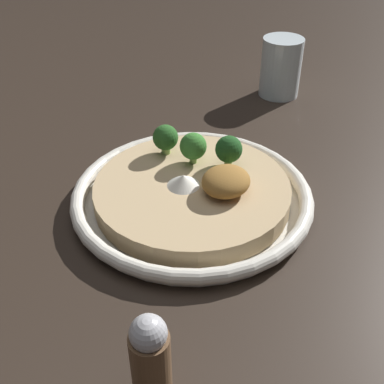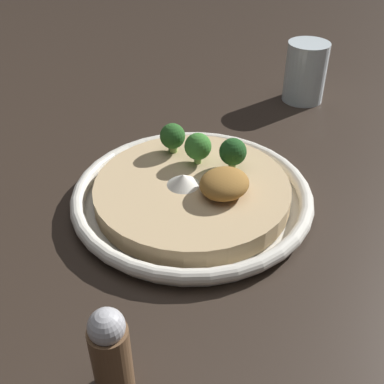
{
  "view_description": "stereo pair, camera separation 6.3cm",
  "coord_description": "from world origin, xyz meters",
  "px_view_note": "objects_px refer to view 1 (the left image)",
  "views": [
    {
      "loc": [
        -0.44,
        -0.26,
        0.39
      ],
      "look_at": [
        0.0,
        0.0,
        0.02
      ],
      "focal_mm": 45.0,
      "sensor_mm": 36.0,
      "label": 1
    },
    {
      "loc": [
        -0.4,
        -0.31,
        0.39
      ],
      "look_at": [
        0.0,
        0.0,
        0.02
      ],
      "focal_mm": 45.0,
      "sensor_mm": 36.0,
      "label": 2
    }
  ],
  "objects_px": {
    "broccoli_back_right": "(165,138)",
    "pepper_shaker": "(150,359)",
    "broccoli_right": "(193,147)",
    "risotto_bowl": "(192,194)",
    "broccoli_front_right": "(229,150)",
    "drinking_glass": "(281,67)"
  },
  "relations": [
    {
      "from": "broccoli_back_right",
      "to": "pepper_shaker",
      "type": "distance_m",
      "value": 0.35
    },
    {
      "from": "broccoli_back_right",
      "to": "broccoli_right",
      "type": "relative_size",
      "value": 0.97
    },
    {
      "from": "broccoli_right",
      "to": "pepper_shaker",
      "type": "height_order",
      "value": "pepper_shaker"
    },
    {
      "from": "risotto_bowl",
      "to": "pepper_shaker",
      "type": "distance_m",
      "value": 0.28
    },
    {
      "from": "broccoli_back_right",
      "to": "broccoli_right",
      "type": "height_order",
      "value": "broccoli_right"
    },
    {
      "from": "broccoli_back_right",
      "to": "broccoli_front_right",
      "type": "bearing_deg",
      "value": -79.89
    },
    {
      "from": "risotto_bowl",
      "to": "pepper_shaker",
      "type": "relative_size",
      "value": 3.22
    },
    {
      "from": "risotto_bowl",
      "to": "broccoli_right",
      "type": "xyz_separation_m",
      "value": [
        0.05,
        0.03,
        0.04
      ]
    },
    {
      "from": "broccoli_back_right",
      "to": "drinking_glass",
      "type": "height_order",
      "value": "drinking_glass"
    },
    {
      "from": "risotto_bowl",
      "to": "broccoli_back_right",
      "type": "relative_size",
      "value": 7.34
    },
    {
      "from": "risotto_bowl",
      "to": "broccoli_front_right",
      "type": "bearing_deg",
      "value": -17.43
    },
    {
      "from": "broccoli_right",
      "to": "drinking_glass",
      "type": "distance_m",
      "value": 0.33
    },
    {
      "from": "broccoli_right",
      "to": "drinking_glass",
      "type": "height_order",
      "value": "drinking_glass"
    },
    {
      "from": "broccoli_right",
      "to": "pepper_shaker",
      "type": "bearing_deg",
      "value": -155.44
    },
    {
      "from": "risotto_bowl",
      "to": "pepper_shaker",
      "type": "xyz_separation_m",
      "value": [
        -0.25,
        -0.11,
        0.03
      ]
    },
    {
      "from": "drinking_glass",
      "to": "pepper_shaker",
      "type": "xyz_separation_m",
      "value": [
        -0.63,
        -0.15,
        -0.0
      ]
    },
    {
      "from": "broccoli_front_right",
      "to": "broccoli_right",
      "type": "bearing_deg",
      "value": 111.43
    },
    {
      "from": "risotto_bowl",
      "to": "pepper_shaker",
      "type": "bearing_deg",
      "value": -156.28
    },
    {
      "from": "broccoli_back_right",
      "to": "pepper_shaker",
      "type": "xyz_separation_m",
      "value": [
        -0.3,
        -0.18,
        -0.01
      ]
    },
    {
      "from": "risotto_bowl",
      "to": "broccoli_front_right",
      "type": "height_order",
      "value": "broccoli_front_right"
    },
    {
      "from": "broccoli_right",
      "to": "drinking_glass",
      "type": "relative_size",
      "value": 0.41
    },
    {
      "from": "broccoli_back_right",
      "to": "broccoli_right",
      "type": "xyz_separation_m",
      "value": [
        -0.0,
        -0.05,
        0.0
      ]
    }
  ]
}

